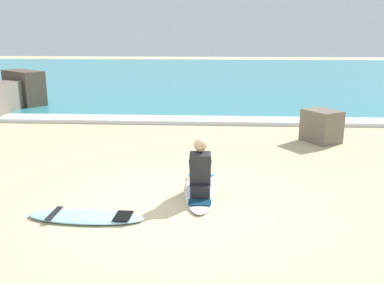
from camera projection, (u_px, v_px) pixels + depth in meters
name	position (u px, v px, depth m)	size (l,w,h in m)	color
ground_plane	(171.00, 205.00, 6.68)	(80.00, 80.00, 0.00)	beige
sea	(206.00, 75.00, 26.01)	(80.00, 28.00, 0.10)	teal
breaking_foam	(194.00, 120.00, 12.78)	(80.00, 0.90, 0.11)	white
surfboard_main	(200.00, 188.00, 7.28)	(0.57, 2.18, 0.08)	silver
surfer_seated	(200.00, 172.00, 6.88)	(0.39, 0.71, 0.95)	#232326
surfboard_spare_near	(86.00, 217.00, 6.18)	(1.75, 0.58, 0.08)	#9ED1E5
rock_outcrop_distant	(10.00, 94.00, 14.82)	(2.88, 3.95, 1.31)	brown
shoreline_rock	(321.00, 126.00, 10.42)	(0.85, 0.67, 0.80)	#756656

